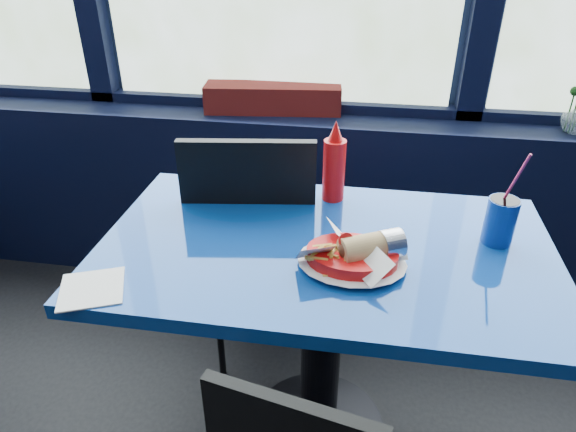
% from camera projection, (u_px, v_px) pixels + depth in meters
% --- Properties ---
extents(window_sill, '(5.00, 0.26, 0.80)m').
position_uv_depth(window_sill, '(276.00, 199.00, 2.32)').
color(window_sill, black).
rests_on(window_sill, ground).
extents(near_table, '(1.20, 0.70, 0.75)m').
position_uv_depth(near_table, '(323.00, 298.00, 1.45)').
color(near_table, black).
rests_on(near_table, ground).
extents(chair_near_back, '(0.49, 0.49, 0.95)m').
position_uv_depth(chair_near_back, '(264.00, 238.00, 1.77)').
color(chair_near_back, black).
rests_on(chair_near_back, ground).
extents(planter_box, '(0.57, 0.20, 0.11)m').
position_uv_depth(planter_box, '(273.00, 98.00, 2.13)').
color(planter_box, maroon).
rests_on(planter_box, window_sill).
extents(food_basket, '(0.25, 0.24, 0.09)m').
position_uv_depth(food_basket, '(354.00, 255.00, 1.26)').
color(food_basket, red).
rests_on(food_basket, near_table).
extents(ketchup_bottle, '(0.07, 0.07, 0.25)m').
position_uv_depth(ketchup_bottle, '(334.00, 165.00, 1.53)').
color(ketchup_bottle, red).
rests_on(ketchup_bottle, near_table).
extents(soda_cup, '(0.08, 0.08, 0.27)m').
position_uv_depth(soda_cup, '(500.00, 220.00, 1.34)').
color(soda_cup, navy).
rests_on(soda_cup, near_table).
extents(napkin, '(0.19, 0.19, 0.00)m').
position_uv_depth(napkin, '(92.00, 289.00, 1.20)').
color(napkin, white).
rests_on(napkin, near_table).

